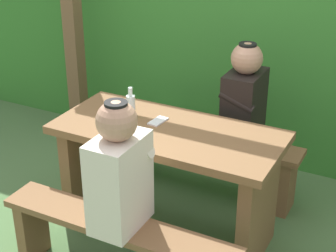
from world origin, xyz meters
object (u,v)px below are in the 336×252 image
(bench_far, at_px, (206,150))
(bottle_left, at_px, (131,107))
(picnic_table, at_px, (168,164))
(person_black_coat, at_px, (244,99))
(person_white_shirt, at_px, (119,171))
(drinking_glass, at_px, (121,121))
(cell_phone, at_px, (158,121))
(bench_near, at_px, (118,242))

(bench_far, bearing_deg, bottle_left, -114.40)
(picnic_table, relative_size, person_black_coat, 1.95)
(bench_far, xyz_separation_m, bottle_left, (-0.27, -0.59, 0.52))
(picnic_table, height_order, person_white_shirt, person_white_shirt)
(picnic_table, height_order, person_black_coat, person_black_coat)
(drinking_glass, bearing_deg, person_black_coat, 54.02)
(bench_far, xyz_separation_m, person_black_coat, (0.27, -0.00, 0.46))
(person_white_shirt, bearing_deg, person_black_coat, 78.54)
(drinking_glass, bearing_deg, bench_far, 70.62)
(picnic_table, relative_size, person_white_shirt, 1.95)
(person_black_coat, bearing_deg, drinking_glass, -125.98)
(person_black_coat, xyz_separation_m, cell_phone, (-0.37, -0.53, -0.02))
(bottle_left, bearing_deg, person_black_coat, 47.58)
(bench_near, bearing_deg, cell_phone, 98.69)
(bench_far, bearing_deg, picnic_table, -90.00)
(bench_near, relative_size, person_black_coat, 1.95)
(bench_near, relative_size, bench_far, 1.00)
(cell_phone, bearing_deg, bench_far, 85.14)
(bench_near, xyz_separation_m, cell_phone, (-0.10, 0.66, 0.44))
(person_black_coat, height_order, cell_phone, person_black_coat)
(picnic_table, xyz_separation_m, bottle_left, (-0.27, 0.01, 0.33))
(bench_far, distance_m, bottle_left, 0.83)
(cell_phone, bearing_deg, bottle_left, -158.00)
(picnic_table, xyz_separation_m, drinking_glass, (-0.25, -0.12, 0.29))
(picnic_table, distance_m, person_white_shirt, 0.65)
(picnic_table, distance_m, drinking_glass, 0.41)
(drinking_glass, distance_m, cell_phone, 0.24)
(person_white_shirt, xyz_separation_m, person_black_coat, (0.24, 1.19, 0.00))
(person_white_shirt, bearing_deg, bench_far, 91.24)
(person_white_shirt, height_order, cell_phone, person_white_shirt)
(bench_near, bearing_deg, person_black_coat, 77.38)
(picnic_table, relative_size, bench_near, 1.00)
(person_white_shirt, relative_size, bottle_left, 3.33)
(bench_far, relative_size, person_black_coat, 1.95)
(bench_near, height_order, cell_phone, cell_phone)
(bottle_left, bearing_deg, picnic_table, -2.44)
(person_white_shirt, height_order, person_black_coat, same)
(picnic_table, height_order, bottle_left, bottle_left)
(picnic_table, xyz_separation_m, person_black_coat, (0.27, 0.59, 0.27))
(person_black_coat, height_order, bottle_left, person_black_coat)
(bench_far, xyz_separation_m, cell_phone, (-0.10, -0.54, 0.44))
(person_black_coat, distance_m, bottle_left, 0.79)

